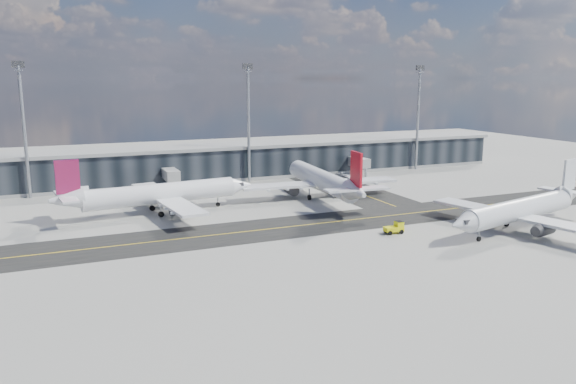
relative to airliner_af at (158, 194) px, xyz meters
name	(u,v)px	position (x,y,z in m)	size (l,w,h in m)	color
ground	(341,228)	(27.10, -22.76, -3.80)	(300.00, 300.00, 0.00)	gray
taxiway_lanes	(332,212)	(31.01, -12.02, -3.79)	(180.00, 63.00, 0.03)	black
terminal_concourse	(241,162)	(27.14, 32.17, 0.29)	(152.00, 19.80, 8.80)	black
floodlight_masts	(248,119)	(27.10, 25.24, 11.81)	(102.50, 0.70, 28.90)	gray
airliner_af	(158,194)	(0.00, 0.00, 0.00)	(38.86, 33.21, 11.51)	white
airliner_redtail	(322,180)	(34.81, -0.08, 0.22)	(35.09, 41.12, 12.18)	white
airliner_near	(521,209)	(54.48, -36.07, -0.20)	(36.48, 31.35, 10.90)	silver
baggage_tug	(395,227)	(33.74, -29.54, -2.79)	(3.32, 1.87, 2.01)	#F7F40D
service_van	(344,175)	(51.74, 21.24, -3.14)	(2.18, 4.73, 1.31)	white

